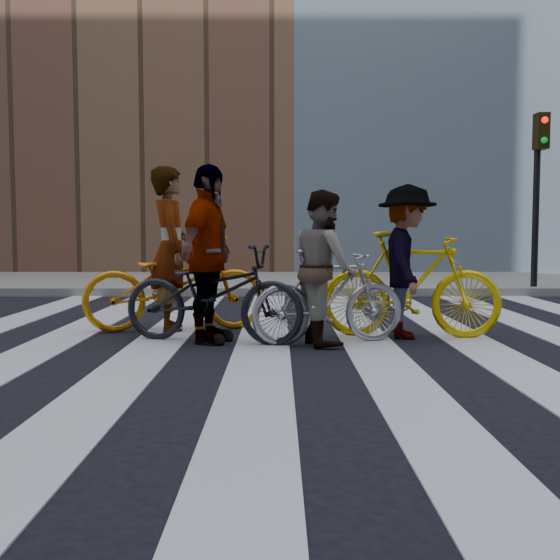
{
  "coord_description": "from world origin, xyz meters",
  "views": [
    {
      "loc": [
        -0.38,
        -6.82,
        1.16
      ],
      "look_at": [
        -0.37,
        0.3,
        0.64
      ],
      "focal_mm": 42.0,
      "sensor_mm": 36.0,
      "label": 1
    }
  ],
  "objects_px": {
    "rider_rear": "(208,254)",
    "rider_right": "(407,262)",
    "bike_yellow_left": "(175,283)",
    "bike_yellow_right": "(411,285)",
    "bike_dark_rear": "(213,294)",
    "bike_silver_mid": "(329,297)",
    "rider_mid": "(324,268)",
    "traffic_signal": "(539,172)",
    "rider_left": "(170,249)"
  },
  "relations": [
    {
      "from": "rider_rear",
      "to": "rider_right",
      "type": "bearing_deg",
      "value": -65.36
    },
    {
      "from": "bike_yellow_left",
      "to": "rider_right",
      "type": "xyz_separation_m",
      "value": [
        2.63,
        -0.54,
        0.28
      ]
    },
    {
      "from": "bike_yellow_right",
      "to": "bike_dark_rear",
      "type": "distance_m",
      "value": 2.17
    },
    {
      "from": "bike_silver_mid",
      "to": "bike_yellow_right",
      "type": "distance_m",
      "value": 1.02
    },
    {
      "from": "rider_mid",
      "to": "traffic_signal",
      "type": "bearing_deg",
      "value": -53.39
    },
    {
      "from": "traffic_signal",
      "to": "bike_yellow_left",
      "type": "bearing_deg",
      "value": -143.56
    },
    {
      "from": "rider_right",
      "to": "rider_mid",
      "type": "bearing_deg",
      "value": 121.15
    },
    {
      "from": "bike_silver_mid",
      "to": "rider_left",
      "type": "bearing_deg",
      "value": 47.34
    },
    {
      "from": "bike_silver_mid",
      "to": "rider_left",
      "type": "xyz_separation_m",
      "value": [
        -1.8,
        0.95,
        0.47
      ]
    },
    {
      "from": "traffic_signal",
      "to": "rider_rear",
      "type": "relative_size",
      "value": 1.78
    },
    {
      "from": "traffic_signal",
      "to": "bike_yellow_right",
      "type": "distance_m",
      "value": 6.22
    },
    {
      "from": "traffic_signal",
      "to": "rider_rear",
      "type": "bearing_deg",
      "value": -136.17
    },
    {
      "from": "rider_rear",
      "to": "traffic_signal",
      "type": "bearing_deg",
      "value": -30.22
    },
    {
      "from": "bike_dark_rear",
      "to": "rider_right",
      "type": "bearing_deg",
      "value": -65.15
    },
    {
      "from": "bike_silver_mid",
      "to": "bike_dark_rear",
      "type": "relative_size",
      "value": 0.83
    },
    {
      "from": "traffic_signal",
      "to": "bike_yellow_left",
      "type": "height_order",
      "value": "traffic_signal"
    },
    {
      "from": "rider_left",
      "to": "bike_silver_mid",
      "type": "bearing_deg",
      "value": -130.46
    },
    {
      "from": "bike_yellow_left",
      "to": "rider_rear",
      "type": "relative_size",
      "value": 1.14
    },
    {
      "from": "rider_left",
      "to": "rider_rear",
      "type": "bearing_deg",
      "value": -160.99
    },
    {
      "from": "traffic_signal",
      "to": "rider_left",
      "type": "bearing_deg",
      "value": -143.79
    },
    {
      "from": "bike_yellow_left",
      "to": "traffic_signal",
      "type": "bearing_deg",
      "value": -66.08
    },
    {
      "from": "bike_yellow_right",
      "to": "bike_dark_rear",
      "type": "xyz_separation_m",
      "value": [
        -2.15,
        -0.33,
        -0.07
      ]
    },
    {
      "from": "bike_yellow_left",
      "to": "bike_dark_rear",
      "type": "height_order",
      "value": "bike_yellow_left"
    },
    {
      "from": "bike_yellow_left",
      "to": "bike_dark_rear",
      "type": "distance_m",
      "value": 1.02
    },
    {
      "from": "rider_rear",
      "to": "bike_yellow_left",
      "type": "bearing_deg",
      "value": 45.01
    },
    {
      "from": "rider_right",
      "to": "rider_rear",
      "type": "bearing_deg",
      "value": 106.07
    },
    {
      "from": "rider_left",
      "to": "rider_rear",
      "type": "distance_m",
      "value": 1.02
    },
    {
      "from": "traffic_signal",
      "to": "bike_dark_rear",
      "type": "height_order",
      "value": "traffic_signal"
    },
    {
      "from": "traffic_signal",
      "to": "rider_right",
      "type": "distance_m",
      "value": 6.19
    },
    {
      "from": "rider_left",
      "to": "rider_mid",
      "type": "bearing_deg",
      "value": -131.13
    },
    {
      "from": "traffic_signal",
      "to": "rider_right",
      "type": "height_order",
      "value": "traffic_signal"
    },
    {
      "from": "traffic_signal",
      "to": "rider_right",
      "type": "xyz_separation_m",
      "value": [
        -3.38,
        -4.98,
        -1.44
      ]
    },
    {
      "from": "traffic_signal",
      "to": "bike_dark_rear",
      "type": "distance_m",
      "value": 7.83
    },
    {
      "from": "bike_dark_rear",
      "to": "bike_yellow_left",
      "type": "bearing_deg",
      "value": 47.47
    },
    {
      "from": "traffic_signal",
      "to": "bike_dark_rear",
      "type": "bearing_deg",
      "value": -135.91
    },
    {
      "from": "rider_right",
      "to": "rider_rear",
      "type": "relative_size",
      "value": 0.9
    },
    {
      "from": "bike_dark_rear",
      "to": "rider_left",
      "type": "distance_m",
      "value": 1.14
    },
    {
      "from": "bike_silver_mid",
      "to": "traffic_signal",
      "type": "bearing_deg",
      "value": -53.07
    },
    {
      "from": "bike_dark_rear",
      "to": "rider_rear",
      "type": "xyz_separation_m",
      "value": [
        -0.05,
        0.0,
        0.42
      ]
    },
    {
      "from": "bike_yellow_left",
      "to": "rider_rear",
      "type": "xyz_separation_m",
      "value": [
        0.48,
        -0.87,
        0.38
      ]
    },
    {
      "from": "bike_yellow_right",
      "to": "rider_right",
      "type": "xyz_separation_m",
      "value": [
        -0.05,
        0.0,
        0.25
      ]
    },
    {
      "from": "bike_silver_mid",
      "to": "rider_mid",
      "type": "distance_m",
      "value": 0.31
    },
    {
      "from": "bike_silver_mid",
      "to": "rider_rear",
      "type": "bearing_deg",
      "value": 71.52
    },
    {
      "from": "rider_mid",
      "to": "rider_rear",
      "type": "height_order",
      "value": "rider_rear"
    },
    {
      "from": "bike_silver_mid",
      "to": "bike_yellow_right",
      "type": "relative_size",
      "value": 0.84
    },
    {
      "from": "traffic_signal",
      "to": "bike_dark_rear",
      "type": "relative_size",
      "value": 1.68
    },
    {
      "from": "rider_rear",
      "to": "rider_left",
      "type": "bearing_deg",
      "value": 47.47
    },
    {
      "from": "bike_silver_mid",
      "to": "rider_right",
      "type": "relative_size",
      "value": 0.98
    },
    {
      "from": "bike_yellow_right",
      "to": "bike_yellow_left",
      "type": "bearing_deg",
      "value": 85.95
    },
    {
      "from": "rider_right",
      "to": "rider_rear",
      "type": "height_order",
      "value": "rider_rear"
    }
  ]
}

